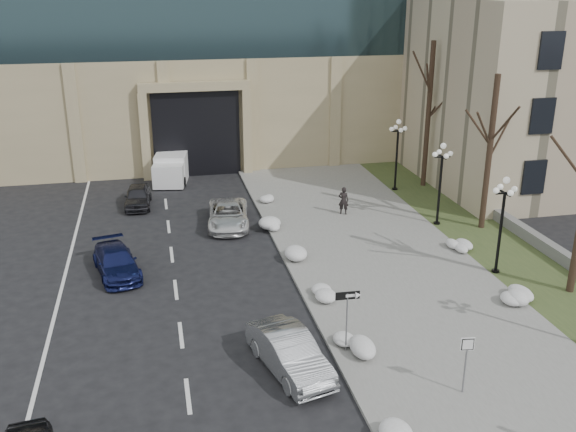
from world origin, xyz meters
name	(u,v)px	position (x,y,z in m)	size (l,w,h in m)	color
sidewalk	(388,269)	(3.50, 14.00, 0.06)	(9.00, 40.00, 0.12)	gray
curb	(296,277)	(-1.00, 14.00, 0.07)	(0.30, 40.00, 0.14)	gray
grass_strip	(511,257)	(10.00, 14.00, 0.05)	(4.00, 40.00, 0.10)	#394A25
stone_wall	(526,234)	(12.00, 16.00, 0.35)	(0.50, 30.00, 0.70)	slate
classical_building	(570,86)	(22.00, 27.98, 6.00)	(22.00, 18.12, 12.00)	#B8AC8A
car_b	(290,353)	(-2.88, 6.75, 0.72)	(1.53, 4.40, 1.45)	#9EA1A5
car_c	(116,262)	(-9.09, 16.21, 0.62)	(1.75, 4.30, 1.25)	#171D51
car_d	(228,215)	(-3.18, 21.44, 0.66)	(2.20, 4.78, 1.33)	silver
car_e	(138,196)	(-8.14, 25.94, 0.64)	(1.51, 3.74, 1.27)	#2E2E33
pedestrian	(344,201)	(3.60, 21.65, 0.95)	(0.60, 0.40, 1.65)	black
box_truck	(173,165)	(-5.77, 31.59, 0.91)	(2.97, 6.20, 1.89)	white
one_way_sign	(352,303)	(-0.45, 7.40, 2.08)	(0.94, 0.25, 2.52)	slate
keep_sign	(467,353)	(2.43, 4.12, 1.60)	(0.47, 0.10, 2.18)	slate
snow_clump_c	(350,344)	(-0.42, 7.49, 0.30)	(1.10, 1.60, 0.36)	white
snow_clump_d	(319,295)	(-0.52, 11.57, 0.30)	(1.10, 1.60, 0.36)	white
snow_clump_e	(299,255)	(-0.41, 15.89, 0.30)	(1.10, 1.60, 0.36)	white
snow_clump_f	(275,224)	(-0.72, 20.38, 0.30)	(1.10, 1.60, 0.36)	white
snow_clump_g	(264,198)	(-0.51, 24.90, 0.30)	(1.10, 1.60, 0.36)	white
snow_clump_i	(518,297)	(7.70, 9.59, 0.30)	(1.10, 1.60, 0.36)	white
snow_clump_j	(459,247)	(7.77, 15.20, 0.30)	(1.10, 1.60, 0.36)	white
lamppost_b	(503,212)	(8.30, 12.50, 3.07)	(1.18, 1.18, 4.76)	black
lamppost_c	(441,173)	(8.30, 19.00, 3.07)	(1.18, 1.18, 4.76)	black
lamppost_d	(397,145)	(8.30, 25.50, 3.07)	(1.18, 1.18, 4.76)	black
tree_mid	(492,132)	(10.50, 18.00, 5.50)	(3.20, 3.20, 8.50)	black
tree_far	(430,95)	(10.50, 26.00, 6.15)	(3.20, 3.20, 9.50)	black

